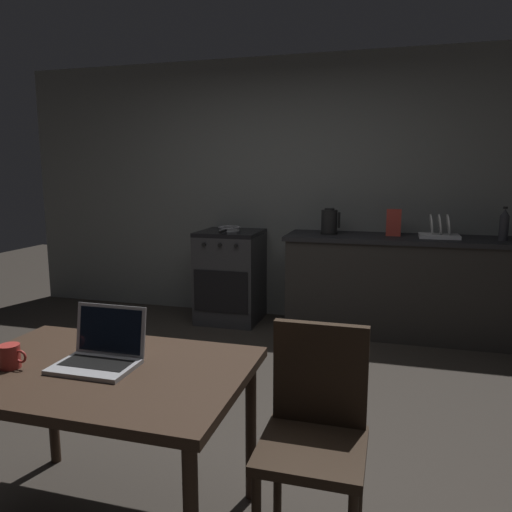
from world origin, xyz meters
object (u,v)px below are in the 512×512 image
(coffee_mug, at_px, (10,356))
(stove_oven, at_px, (231,276))
(dining_table, at_px, (102,384))
(chair, at_px, (315,424))
(bottle, at_px, (504,225))
(cereal_box, at_px, (394,223))
(electric_kettle, at_px, (329,222))
(frying_pan, at_px, (229,229))
(dish_rack, at_px, (439,232))
(laptop, at_px, (100,354))

(coffee_mug, bearing_deg, stove_oven, 91.84)
(coffee_mug, bearing_deg, dining_table, 16.61)
(chair, relative_size, bottle, 3.10)
(cereal_box, bearing_deg, electric_kettle, -178.02)
(bottle, relative_size, frying_pan, 0.73)
(dining_table, bearing_deg, electric_kettle, 79.64)
(chair, bearing_deg, coffee_mug, -149.62)
(frying_pan, distance_m, dish_rack, 1.96)
(laptop, bearing_deg, frying_pan, 86.16)
(chair, bearing_deg, dish_rack, 95.80)
(bottle, bearing_deg, electric_kettle, 178.06)
(bottle, xyz_separation_m, coffee_mug, (-2.36, -3.00, -0.29))
(bottle, xyz_separation_m, frying_pan, (-2.46, 0.02, -0.11))
(laptop, distance_m, cereal_box, 3.17)
(cereal_box, bearing_deg, frying_pan, -178.17)
(laptop, height_order, electric_kettle, electric_kettle)
(stove_oven, height_order, bottle, bottle)
(cereal_box, bearing_deg, coffee_mug, -115.44)
(stove_oven, bearing_deg, electric_kettle, 0.14)
(chair, bearing_deg, dining_table, -151.81)
(stove_oven, xyz_separation_m, electric_kettle, (0.98, 0.00, 0.57))
(dish_rack, bearing_deg, cereal_box, 177.09)
(coffee_mug, relative_size, dish_rack, 0.35)
(electric_kettle, distance_m, bottle, 1.48)
(laptop, bearing_deg, chair, -4.66)
(coffee_mug, bearing_deg, bottle, 51.81)
(bottle, relative_size, dish_rack, 0.85)
(electric_kettle, xyz_separation_m, dish_rack, (0.97, 0.00, -0.07))
(frying_pan, bearing_deg, cereal_box, 1.83)
(chair, relative_size, cereal_box, 3.67)
(laptop, bearing_deg, electric_kettle, 67.02)
(electric_kettle, bearing_deg, stove_oven, -179.86)
(coffee_mug, bearing_deg, frying_pan, 91.92)
(laptop, distance_m, bottle, 3.54)
(coffee_mug, bearing_deg, electric_kettle, 73.89)
(dining_table, bearing_deg, chair, 9.15)
(dining_table, distance_m, frying_pan, 2.97)
(stove_oven, height_order, chair, stove_oven)
(chair, distance_m, frying_pan, 3.10)
(bottle, distance_m, frying_pan, 2.46)
(chair, bearing_deg, laptop, -153.37)
(electric_kettle, distance_m, dish_rack, 0.97)
(chair, relative_size, electric_kettle, 3.68)
(stove_oven, xyz_separation_m, dining_table, (0.44, -2.95, 0.18))
(stove_oven, xyz_separation_m, cereal_box, (1.56, 0.02, 0.58))
(electric_kettle, xyz_separation_m, coffee_mug, (-0.88, -3.05, -0.27))
(chair, height_order, dish_rack, dish_rack)
(chair, xyz_separation_m, cereal_box, (0.27, 2.83, 0.52))
(coffee_mug, height_order, cereal_box, cereal_box)
(cereal_box, bearing_deg, bottle, -4.45)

